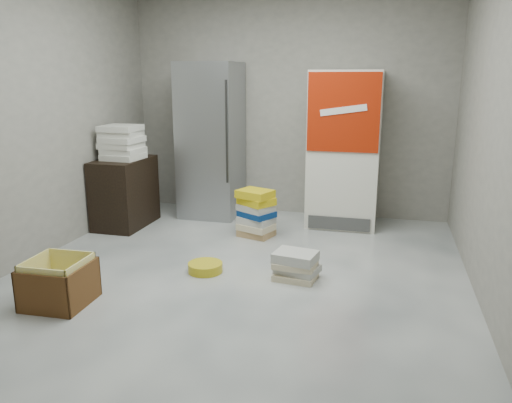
{
  "coord_description": "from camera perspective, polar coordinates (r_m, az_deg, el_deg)",
  "views": [
    {
      "loc": [
        1.23,
        -3.74,
        1.73
      ],
      "look_at": [
        0.06,
        0.7,
        0.57
      ],
      "focal_mm": 35.0,
      "sensor_mm": 36.0,
      "label": 1
    }
  ],
  "objects": [
    {
      "name": "cardboard_box",
      "position": [
        4.21,
        -21.59,
        -8.91
      ],
      "size": [
        0.48,
        0.48,
        0.37
      ],
      "rotation": [
        0.0,
        0.0,
        0.04
      ],
      "color": "yellow",
      "rests_on": "ground"
    },
    {
      "name": "phonebook_stack_main",
      "position": [
        5.5,
        0.01,
        -1.34
      ],
      "size": [
        0.46,
        0.43,
        0.53
      ],
      "rotation": [
        0.0,
        0.0,
        -0.43
      ],
      "color": "tan",
      "rests_on": "ground"
    },
    {
      "name": "bucket_lid",
      "position": [
        4.6,
        -5.82,
        -7.49
      ],
      "size": [
        0.38,
        0.38,
        0.08
      ],
      "primitive_type": "cylinder",
      "rotation": [
        0.0,
        0.0,
        -0.23
      ],
      "color": "gold",
      "rests_on": "ground"
    },
    {
      "name": "supply_box_stack",
      "position": [
        5.97,
        -15.06,
        6.56
      ],
      "size": [
        0.45,
        0.45,
        0.39
      ],
      "color": "white",
      "rests_on": "wood_shelf"
    },
    {
      "name": "coke_cooler",
      "position": [
        5.94,
        10.08,
        5.91
      ],
      "size": [
        0.8,
        0.73,
        1.8
      ],
      "color": "silver",
      "rests_on": "ground"
    },
    {
      "name": "steel_fridge",
      "position": [
        6.29,
        -5.14,
        6.93
      ],
      "size": [
        0.7,
        0.72,
        1.9
      ],
      "color": "#ACB0B5",
      "rests_on": "ground"
    },
    {
      "name": "phonebook_stack_side",
      "position": [
        4.41,
        4.58,
        -7.28
      ],
      "size": [
        0.42,
        0.37,
        0.25
      ],
      "rotation": [
        0.0,
        0.0,
        -0.21
      ],
      "color": "beige",
      "rests_on": "ground"
    },
    {
      "name": "wood_shelf",
      "position": [
        6.08,
        -14.76,
        1.0
      ],
      "size": [
        0.5,
        0.8,
        0.8
      ],
      "primitive_type": "cube",
      "color": "black",
      "rests_on": "ground"
    },
    {
      "name": "ground",
      "position": [
        4.3,
        -3.14,
        -9.62
      ],
      "size": [
        5.0,
        5.0,
        0.0
      ],
      "primitive_type": "plane",
      "color": "silver",
      "rests_on": "ground"
    },
    {
      "name": "room_shell",
      "position": [
        3.94,
        -3.5,
        15.09
      ],
      "size": [
        4.04,
        5.04,
        2.82
      ],
      "color": "gray",
      "rests_on": "ground"
    }
  ]
}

